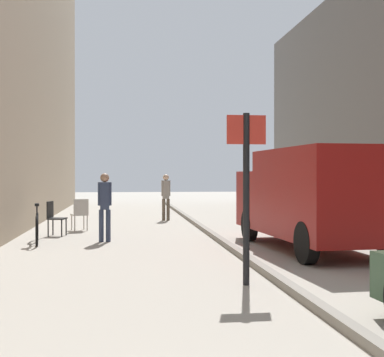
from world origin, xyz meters
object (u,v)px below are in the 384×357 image
(delivery_van, at_px, (311,196))
(bicycle_leaning, at_px, (37,228))
(pedestrian_main_foreground, at_px, (105,202))
(cafe_chair_near_window, at_px, (80,212))
(street_sign_post, at_px, (246,183))
(pedestrian_mid_block, at_px, (166,194))
(cafe_chair_by_doorway, at_px, (54,216))

(delivery_van, relative_size, bicycle_leaning, 3.13)
(pedestrian_main_foreground, distance_m, cafe_chair_near_window, 3.03)
(street_sign_post, distance_m, bicycle_leaning, 6.91)
(pedestrian_main_foreground, height_order, street_sign_post, street_sign_post)
(pedestrian_main_foreground, bearing_deg, bicycle_leaning, -176.13)
(pedestrian_main_foreground, relative_size, delivery_van, 0.31)
(bicycle_leaning, bearing_deg, delivery_van, -24.92)
(pedestrian_mid_block, distance_m, street_sign_post, 12.07)
(pedestrian_main_foreground, relative_size, cafe_chair_near_window, 1.81)
(pedestrian_main_foreground, xyz_separation_m, pedestrian_mid_block, (1.98, 6.29, -0.02))
(pedestrian_mid_block, bearing_deg, pedestrian_main_foreground, 65.73)
(pedestrian_main_foreground, xyz_separation_m, bicycle_leaning, (-1.61, -0.19, -0.60))
(pedestrian_mid_block, distance_m, cafe_chair_by_doorway, 5.86)
(delivery_van, bearing_deg, pedestrian_mid_block, 103.73)
(street_sign_post, distance_m, cafe_chair_near_window, 9.25)
(delivery_van, xyz_separation_m, cafe_chair_by_doorway, (-6.00, 3.60, -0.65))
(cafe_chair_near_window, bearing_deg, delivery_van, -61.70)
(pedestrian_mid_block, relative_size, street_sign_post, 0.64)
(pedestrian_mid_block, height_order, cafe_chair_near_window, pedestrian_mid_block)
(bicycle_leaning, bearing_deg, cafe_chair_by_doorway, 75.48)
(pedestrian_mid_block, relative_size, cafe_chair_near_window, 1.78)
(cafe_chair_by_doorway, bearing_deg, cafe_chair_near_window, 168.75)
(bicycle_leaning, height_order, cafe_chair_near_window, bicycle_leaning)
(pedestrian_main_foreground, bearing_deg, cafe_chair_near_window, 102.92)
(pedestrian_mid_block, height_order, street_sign_post, street_sign_post)
(bicycle_leaning, relative_size, cafe_chair_by_doorway, 1.87)
(delivery_van, height_order, cafe_chair_by_doorway, delivery_van)
(street_sign_post, bearing_deg, delivery_van, -122.13)
(pedestrian_main_foreground, bearing_deg, pedestrian_mid_block, 69.54)
(pedestrian_main_foreground, relative_size, pedestrian_mid_block, 1.02)
(pedestrian_mid_block, xyz_separation_m, cafe_chair_by_doorway, (-3.40, -4.76, -0.42))
(pedestrian_main_foreground, relative_size, cafe_chair_by_doorway, 1.81)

